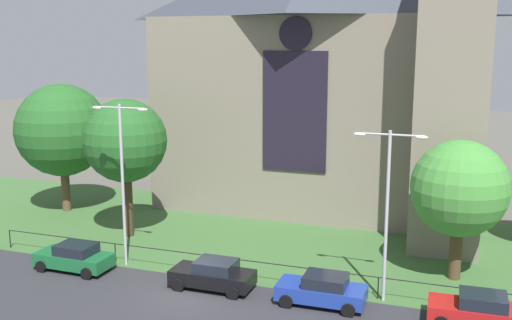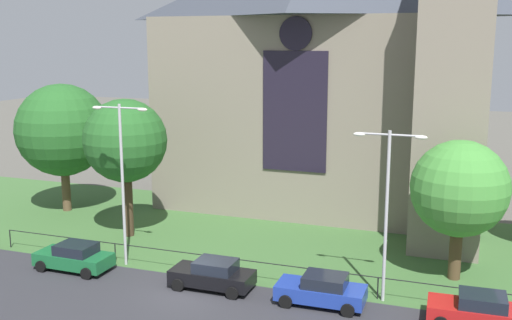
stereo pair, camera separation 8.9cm
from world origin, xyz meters
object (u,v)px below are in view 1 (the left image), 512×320
(parked_car_black, at_px, (213,275))
(parked_car_red, at_px, (478,310))
(streetlamp_far, at_px, (388,195))
(parked_car_blue, at_px, (322,290))
(tree_left_far, at_px, (62,130))
(church_building, at_px, (326,69))
(streetlamp_near, at_px, (122,166))
(tree_right_near, at_px, (460,189))
(tree_left_near, at_px, (125,141))
(parked_car_green, at_px, (74,257))

(parked_car_black, relative_size, parked_car_red, 0.99)
(streetlamp_far, height_order, parked_car_blue, streetlamp_far)
(tree_left_far, xyz_separation_m, streetlamp_far, (24.36, -8.19, -0.70))
(parked_car_blue, bearing_deg, church_building, -77.43)
(streetlamp_far, distance_m, parked_car_blue, 5.47)
(tree_left_far, distance_m, streetlamp_near, 12.98)
(streetlamp_near, relative_size, parked_car_blue, 2.14)
(church_building, bearing_deg, tree_left_far, -155.51)
(church_building, distance_m, parked_car_black, 20.06)
(parked_car_red, bearing_deg, tree_right_near, -79.69)
(church_building, height_order, parked_car_black, church_building)
(tree_left_near, xyz_separation_m, streetlamp_far, (16.89, -4.58, -0.87))
(parked_car_green, bearing_deg, church_building, -117.38)
(streetlamp_near, relative_size, parked_car_red, 2.12)
(streetlamp_near, distance_m, parked_car_blue, 12.70)
(tree_right_near, relative_size, tree_left_near, 0.84)
(church_building, distance_m, parked_car_blue, 20.46)
(tree_left_near, relative_size, parked_car_blue, 2.09)
(church_building, relative_size, parked_car_blue, 6.15)
(tree_left_far, distance_m, tree_left_near, 8.29)
(parked_car_blue, height_order, parked_car_red, same)
(parked_car_green, distance_m, parked_car_black, 8.16)
(tree_right_near, bearing_deg, church_building, 129.65)
(tree_left_far, xyz_separation_m, tree_right_near, (27.48, -4.11, -1.12))
(tree_left_far, bearing_deg, parked_car_red, -18.33)
(streetlamp_near, bearing_deg, tree_left_far, 140.85)
(church_building, bearing_deg, parked_car_green, -118.30)
(tree_left_near, bearing_deg, streetlamp_far, -15.18)
(tree_left_near, relative_size, parked_car_red, 2.07)
(church_building, distance_m, streetlamp_far, 18.25)
(tree_right_near, relative_size, parked_car_blue, 1.75)
(parked_car_green, bearing_deg, parked_car_blue, -178.19)
(parked_car_black, bearing_deg, tree_left_far, -30.94)
(tree_left_near, bearing_deg, parked_car_red, -15.52)
(parked_car_red, bearing_deg, church_building, -59.44)
(tree_left_near, bearing_deg, parked_car_black, -35.08)
(parked_car_red, bearing_deg, streetlamp_near, -6.10)
(tree_left_far, distance_m, streetlamp_far, 25.71)
(streetlamp_far, bearing_deg, parked_car_green, -174.19)
(parked_car_green, bearing_deg, streetlamp_near, -141.63)
(parked_car_red, bearing_deg, tree_left_far, -20.42)
(parked_car_green, height_order, parked_car_black, same)
(tree_left_far, bearing_deg, parked_car_blue, -24.01)
(church_building, height_order, tree_right_near, church_building)
(tree_left_near, xyz_separation_m, streetlamp_near, (2.60, -4.58, -0.48))
(parked_car_blue, bearing_deg, streetlamp_far, -152.18)
(tree_right_near, bearing_deg, streetlamp_near, -166.80)
(parked_car_black, bearing_deg, streetlamp_near, -13.50)
(church_building, bearing_deg, parked_car_red, -57.35)
(tree_left_far, height_order, streetlamp_far, tree_left_far)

